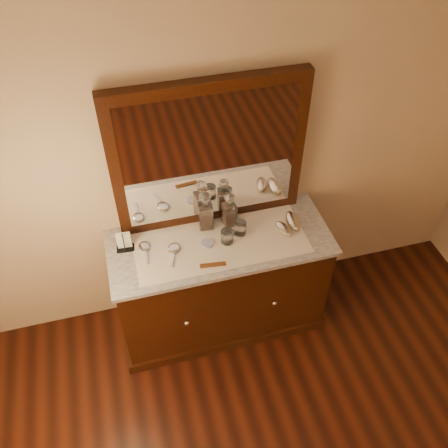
{
  "coord_description": "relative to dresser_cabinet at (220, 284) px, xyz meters",
  "views": [
    {
      "loc": [
        -0.52,
        -0.09,
        3.1
      ],
      "look_at": [
        0.0,
        1.85,
        1.1
      ],
      "focal_mm": 38.59,
      "sensor_mm": 36.0,
      "label": 1
    }
  ],
  "objects": [
    {
      "name": "dresser_cabinet",
      "position": [
        0.0,
        0.0,
        0.0
      ],
      "size": [
        1.4,
        0.55,
        0.82
      ],
      "primitive_type": "cube",
      "color": "black",
      "rests_on": "floor"
    },
    {
      "name": "dresser_plinth",
      "position": [
        0.0,
        0.0,
        -0.37
      ],
      "size": [
        1.46,
        0.59,
        0.08
      ],
      "primitive_type": "cube",
      "color": "black",
      "rests_on": "floor"
    },
    {
      "name": "knob_left",
      "position": [
        -0.3,
        -0.28,
        0.04
      ],
      "size": [
        0.04,
        0.04,
        0.04
      ],
      "primitive_type": "sphere",
      "color": "silver",
      "rests_on": "dresser_cabinet"
    },
    {
      "name": "knob_right",
      "position": [
        0.3,
        -0.28,
        0.04
      ],
      "size": [
        0.04,
        0.04,
        0.04
      ],
      "primitive_type": "sphere",
      "color": "silver",
      "rests_on": "dresser_cabinet"
    },
    {
      "name": "marble_top",
      "position": [
        0.0,
        0.0,
        0.42
      ],
      "size": [
        1.44,
        0.59,
        0.03
      ],
      "primitive_type": "cube",
      "color": "silver",
      "rests_on": "dresser_cabinet"
    },
    {
      "name": "mirror_frame",
      "position": [
        0.0,
        0.25,
        0.94
      ],
      "size": [
        1.2,
        0.08,
        1.0
      ],
      "primitive_type": "cube",
      "color": "black",
      "rests_on": "marble_top"
    },
    {
      "name": "mirror_glass",
      "position": [
        0.0,
        0.21,
        0.94
      ],
      "size": [
        1.06,
        0.01,
        0.86
      ],
      "primitive_type": "cube",
      "color": "white",
      "rests_on": "marble_top"
    },
    {
      "name": "lace_runner",
      "position": [
        0.0,
        -0.02,
        0.44
      ],
      "size": [
        1.1,
        0.45,
        0.0
      ],
      "primitive_type": "cube",
      "color": "white",
      "rests_on": "marble_top"
    },
    {
      "name": "pin_dish",
      "position": [
        -0.09,
        -0.01,
        0.45
      ],
      "size": [
        0.09,
        0.09,
        0.01
      ],
      "primitive_type": "cylinder",
      "rotation": [
        0.0,
        0.0,
        -0.18
      ],
      "color": "white",
      "rests_on": "lace_runner"
    },
    {
      "name": "comb",
      "position": [
        -0.09,
        -0.19,
        0.45
      ],
      "size": [
        0.16,
        0.05,
        0.01
      ],
      "primitive_type": "cube",
      "rotation": [
        0.0,
        0.0,
        -0.12
      ],
      "color": "brown",
      "rests_on": "lace_runner"
    },
    {
      "name": "napkin_rack",
      "position": [
        -0.59,
        0.09,
        0.51
      ],
      "size": [
        0.12,
        0.08,
        0.17
      ],
      "color": "black",
      "rests_on": "marble_top"
    },
    {
      "name": "decanter_left",
      "position": [
        -0.06,
        0.15,
        0.56
      ],
      "size": [
        0.1,
        0.1,
        0.29
      ],
      "color": "brown",
      "rests_on": "lace_runner"
    },
    {
      "name": "decanter_right",
      "position": [
        0.1,
        0.13,
        0.55
      ],
      "size": [
        0.09,
        0.09,
        0.26
      ],
      "color": "brown",
      "rests_on": "lace_runner"
    },
    {
      "name": "brush_near",
      "position": [
        0.42,
        -0.03,
        0.47
      ],
      "size": [
        0.11,
        0.17,
        0.04
      ],
      "color": "tan",
      "rests_on": "lace_runner"
    },
    {
      "name": "brush_far",
      "position": [
        0.5,
        0.02,
        0.47
      ],
      "size": [
        0.08,
        0.18,
        0.05
      ],
      "color": "tan",
      "rests_on": "lace_runner"
    },
    {
      "name": "hand_mirror_outer",
      "position": [
        -0.48,
        0.05,
        0.45
      ],
      "size": [
        0.08,
        0.2,
        0.02
      ],
      "color": "silver",
      "rests_on": "lace_runner"
    },
    {
      "name": "hand_mirror_inner",
      "position": [
        -0.3,
        -0.01,
        0.45
      ],
      "size": [
        0.11,
        0.21,
        0.02
      ],
      "color": "silver",
      "rests_on": "lace_runner"
    },
    {
      "name": "tumblers",
      "position": [
        0.09,
        0.01,
        0.49
      ],
      "size": [
        0.18,
        0.14,
        0.09
      ],
      "color": "white",
      "rests_on": "lace_runner"
    }
  ]
}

